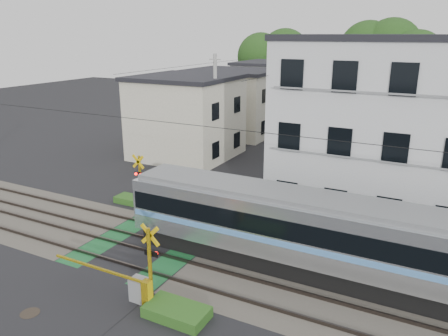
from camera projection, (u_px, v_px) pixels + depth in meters
The scene contains 12 objects.
ground at pixel (146, 245), 20.09m from camera, with size 120.00×120.00×0.00m, color black.
track_bed at pixel (146, 245), 20.08m from camera, with size 120.00×120.00×0.14m.
crossing_signal_near at pixel (141, 285), 15.65m from camera, with size 4.74×0.65×3.09m.
crossing_signal_far at pixel (148, 196), 24.12m from camera, with size 4.74×0.65×3.09m.
apartment_block at pixel (381, 126), 23.03m from camera, with size 10.20×8.36×9.30m.
houses_row at pixel (315, 101), 41.00m from camera, with size 22.07×31.35×6.80m.
tree_hill at pixel (361, 64), 59.89m from camera, with size 40.00×12.74×11.41m.
catenary at pixel (270, 190), 16.39m from camera, with size 60.00×5.04×7.00m.
utility_poles at pixel (292, 95), 38.86m from camera, with size 7.90×42.00×8.00m.
pedestrian at pixel (336, 116), 46.96m from camera, with size 0.60×0.39×1.64m, color black.
manhole_cover at pixel (30, 313), 15.20m from camera, with size 0.67×0.67×0.02m, color #2D261E.
weed_patches at pixel (177, 251), 19.19m from camera, with size 10.25×8.80×0.40m.
Camera 1 is at (11.55, -14.45, 9.35)m, focal length 35.00 mm.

